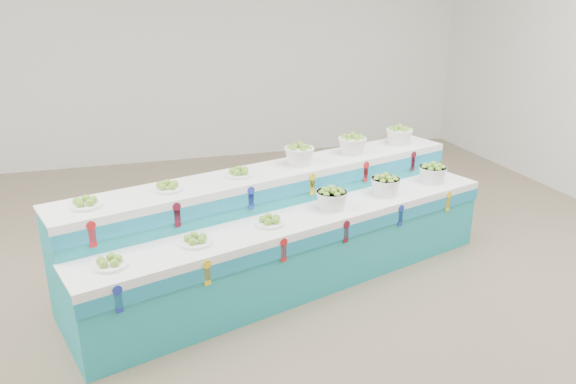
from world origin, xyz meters
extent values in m
plane|color=#73634A|center=(0.00, 0.00, 0.00)|extent=(10.00, 10.00, 0.00)
plane|color=silver|center=(0.00, 5.00, 2.00)|extent=(10.00, 0.00, 10.00)
cylinder|color=white|center=(-0.92, -0.12, 0.77)|extent=(0.32, 0.32, 0.09)
cylinder|color=white|center=(-0.26, 0.09, 0.77)|extent=(0.32, 0.32, 0.09)
cylinder|color=white|center=(0.40, 0.29, 0.77)|extent=(0.32, 0.32, 0.09)
cylinder|color=white|center=(-1.07, 0.38, 1.07)|extent=(0.32, 0.32, 0.09)
cylinder|color=white|center=(-0.42, 0.58, 1.07)|extent=(0.32, 0.32, 0.09)
cylinder|color=white|center=(0.25, 0.79, 1.07)|extent=(0.32, 0.32, 0.09)
camera|label=1|loc=(-0.70, -3.92, 2.60)|focal=34.23mm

